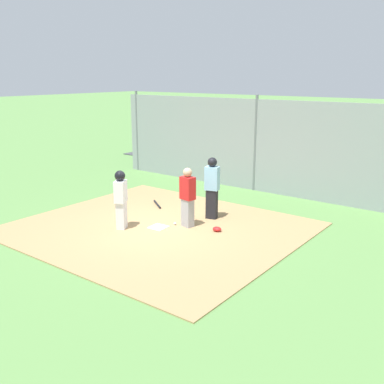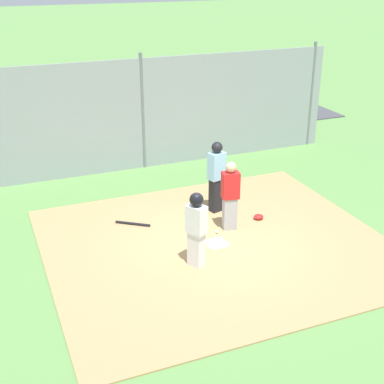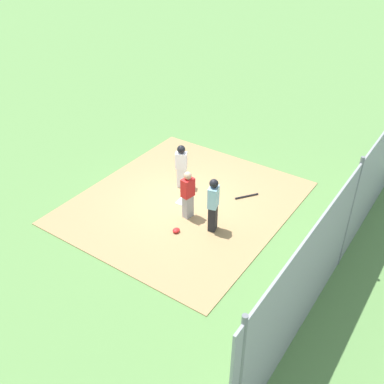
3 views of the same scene
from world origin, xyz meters
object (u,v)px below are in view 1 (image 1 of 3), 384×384
Objects in this scene: baseball at (175,224)px; catcher_mask at (217,229)px; home_plate at (158,227)px; umpire at (212,187)px; baseball_bat at (157,204)px; parked_car_blue at (198,144)px; catcher at (188,197)px; runner at (121,196)px.

catcher_mask is at bearing -167.06° from baseball.
umpire is at bearing -114.02° from home_plate.
baseball_bat is 8.91m from parked_car_blue.
runner is (1.31, 1.18, 0.05)m from catcher.
home_plate is 1.83× the size of catcher_mask.
home_plate is at bearing -39.73° from umpire.
catcher is at bearing 9.02° from baseball_bat.
catcher_mask reaches higher than home_plate.
umpire is 23.84× the size of baseball.
baseball is at bearing -116.22° from home_plate.
parked_car_blue reaches higher than baseball.
home_plate is 1.91m from umpire.
baseball_bat is at bearing -106.50° from umpire.
runner is at bearing -37.14° from catcher.
catcher is 0.92× the size of umpire.
baseball_bat is at bearing 79.55° from runner.
runner is 1.88× the size of baseball_bat.
catcher is at bearing -22.17° from umpire.
catcher is 2.38m from baseball_bat.
catcher reaches higher than home_plate.
runner is at bearing -49.09° from umpire.
baseball is at bearing 1.40° from baseball_bat.
umpire is 1.49m from baseball.
parked_car_blue is at bearing -51.05° from catcher_mask.
catcher is at bearing -47.26° from parked_car_blue.
catcher is 0.99m from umpire.
baseball_bat is at bearing -34.42° from baseball.
catcher_mask reaches higher than baseball_bat.
baseball_bat is at bearing -16.56° from catcher_mask.
home_plate is 5.95× the size of baseball.
home_plate is 0.28× the size of runner.
home_plate is 10.97m from parked_car_blue.
parked_car_blue reaches higher than catcher_mask.
runner is (1.42, 2.16, -0.04)m from umpire.
catcher is 10.80m from parked_car_blue.
catcher is 0.37× the size of parked_car_blue.
catcher is 6.74× the size of catcher_mask.
home_plate is 0.27× the size of catcher.
baseball_bat is 11.37× the size of baseball.
parked_car_blue is (7.03, -8.70, 0.52)m from catcher_mask.
runner is (0.74, 0.63, 0.88)m from home_plate.
catcher reaches higher than catcher_mask.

